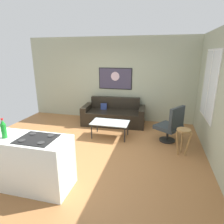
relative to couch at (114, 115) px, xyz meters
name	(u,v)px	position (x,y,z in m)	size (l,w,h in m)	color
ground	(95,149)	(-0.03, -1.86, -0.31)	(6.40, 6.40, 0.04)	#A16A3B
back_wall	(117,80)	(-0.03, 0.57, 1.11)	(6.40, 0.05, 2.80)	#A6AB8F
right_wall	(217,96)	(2.60, -1.56, 1.11)	(0.05, 6.40, 2.80)	#A4AA8D
couch	(114,115)	(0.00, 0.00, 0.00)	(2.07, 0.99, 0.84)	black
coffee_table	(110,123)	(0.15, -1.06, 0.11)	(1.02, 0.59, 0.44)	silver
armchair	(171,125)	(1.78, -1.00, 0.19)	(0.80, 0.81, 0.98)	black
bar_stool	(183,135)	(2.01, -1.62, 0.19)	(0.36, 0.35, 0.62)	#A47A45
kitchen_counter	(25,162)	(-0.75, -3.44, 0.17)	(1.62, 0.63, 0.94)	white
soda_bottle_2	(4,129)	(-1.00, -3.52, 0.79)	(0.08, 0.08, 0.34)	#1B8F2A
wall_painting	(115,79)	(-0.08, 0.52, 1.15)	(1.15, 0.03, 0.72)	black
window	(209,85)	(2.56, -0.96, 1.25)	(0.03, 1.31, 1.64)	silver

